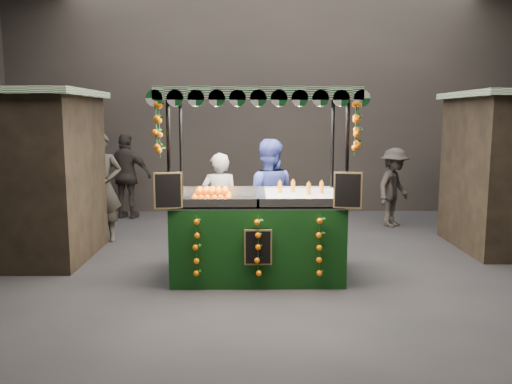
{
  "coord_description": "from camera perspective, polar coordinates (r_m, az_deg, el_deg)",
  "views": [
    {
      "loc": [
        -0.5,
        -7.13,
        2.21
      ],
      "look_at": [
        -0.42,
        0.26,
        1.14
      ],
      "focal_mm": 37.09,
      "sensor_mm": 36.0,
      "label": 1
    }
  ],
  "objects": [
    {
      "name": "ground",
      "position": [
        7.49,
        3.25,
        -8.94
      ],
      "size": [
        12.0,
        12.0,
        0.0
      ],
      "primitive_type": "plane",
      "color": "black",
      "rests_on": "ground"
    },
    {
      "name": "market_hall",
      "position": [
        7.25,
        3.47,
        17.54
      ],
      "size": [
        12.1,
        10.1,
        5.05
      ],
      "color": "black",
      "rests_on": "ground"
    },
    {
      "name": "juice_stall",
      "position": [
        7.23,
        0.26,
        -3.06
      ],
      "size": [
        2.64,
        1.55,
        2.56
      ],
      "color": "black",
      "rests_on": "ground"
    },
    {
      "name": "vendor_grey",
      "position": [
        8.33,
        -3.96,
        -1.39
      ],
      "size": [
        0.63,
        0.44,
        1.64
      ],
      "rotation": [
        0.0,
        0.0,
        3.23
      ],
      "color": "gray",
      "rests_on": "ground"
    },
    {
      "name": "vendor_blue",
      "position": [
        8.22,
        1.26,
        -0.73
      ],
      "size": [
        0.96,
        0.77,
        1.86
      ],
      "rotation": [
        0.0,
        0.0,
        3.06
      ],
      "color": "navy",
      "rests_on": "ground"
    },
    {
      "name": "shopper_0",
      "position": [
        9.65,
        -16.34,
        0.5
      ],
      "size": [
        0.77,
        0.58,
        1.93
      ],
      "rotation": [
        0.0,
        0.0,
        0.17
      ],
      "color": "#2B2723",
      "rests_on": "ground"
    },
    {
      "name": "shopper_1",
      "position": [
        10.78,
        23.84,
        0.17
      ],
      "size": [
        1.0,
        1.02,
        1.66
      ],
      "rotation": [
        0.0,
        0.0,
        -0.86
      ],
      "color": "black",
      "rests_on": "ground"
    },
    {
      "name": "shopper_2",
      "position": [
        11.74,
        -13.74,
        1.72
      ],
      "size": [
        1.16,
        0.67,
        1.85
      ],
      "rotation": [
        0.0,
        0.0,
        2.93
      ],
      "color": "black",
      "rests_on": "ground"
    },
    {
      "name": "shopper_3",
      "position": [
        10.9,
        14.65,
        0.48
      ],
      "size": [
        1.12,
        1.15,
        1.58
      ],
      "rotation": [
        0.0,
        0.0,
        0.84
      ],
      "color": "#2B2523",
      "rests_on": "ground"
    },
    {
      "name": "shopper_4",
      "position": [
        9.94,
        -17.75,
        -0.41
      ],
      "size": [
        0.78,
        0.52,
        1.57
      ],
      "rotation": [
        0.0,
        0.0,
        3.12
      ],
      "color": "#2A2522",
      "rests_on": "ground"
    }
  ]
}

